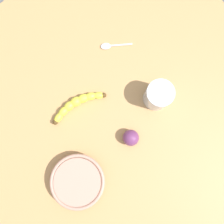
{
  "coord_description": "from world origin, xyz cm",
  "views": [
    {
      "loc": [
        -4.32,
        4.21,
        83.48
      ],
      "look_at": [
        3.16,
        -2.73,
        5.0
      ],
      "focal_mm": 38.26,
      "sensor_mm": 36.0,
      "label": 1
    }
  ],
  "objects_px": {
    "ceramic_bowl": "(78,181)",
    "plum_fruit": "(131,138)",
    "banana": "(77,104)",
    "teaspoon": "(108,46)",
    "smoothie_glass": "(158,96)"
  },
  "relations": [
    {
      "from": "ceramic_bowl",
      "to": "plum_fruit",
      "type": "distance_m",
      "value": 0.22
    },
    {
      "from": "banana",
      "to": "plum_fruit",
      "type": "relative_size",
      "value": 3.69
    },
    {
      "from": "plum_fruit",
      "to": "teaspoon",
      "type": "bearing_deg",
      "value": -29.53
    },
    {
      "from": "smoothie_glass",
      "to": "plum_fruit",
      "type": "bearing_deg",
      "value": 104.07
    },
    {
      "from": "banana",
      "to": "smoothie_glass",
      "type": "relative_size",
      "value": 2.1
    },
    {
      "from": "plum_fruit",
      "to": "teaspoon",
      "type": "height_order",
      "value": "plum_fruit"
    },
    {
      "from": "teaspoon",
      "to": "plum_fruit",
      "type": "bearing_deg",
      "value": 98.41
    },
    {
      "from": "banana",
      "to": "smoothie_glass",
      "type": "xyz_separation_m",
      "value": [
        -0.17,
        -0.21,
        0.03
      ]
    },
    {
      "from": "smoothie_glass",
      "to": "plum_fruit",
      "type": "xyz_separation_m",
      "value": [
        -0.04,
        0.16,
        -0.02
      ]
    },
    {
      "from": "teaspoon",
      "to": "smoothie_glass",
      "type": "bearing_deg",
      "value": 126.55
    },
    {
      "from": "banana",
      "to": "ceramic_bowl",
      "type": "distance_m",
      "value": 0.25
    },
    {
      "from": "ceramic_bowl",
      "to": "smoothie_glass",
      "type": "bearing_deg",
      "value": -86.28
    },
    {
      "from": "plum_fruit",
      "to": "teaspoon",
      "type": "distance_m",
      "value": 0.33
    },
    {
      "from": "banana",
      "to": "ceramic_bowl",
      "type": "xyz_separation_m",
      "value": [
        -0.19,
        0.16,
        0.01
      ]
    },
    {
      "from": "ceramic_bowl",
      "to": "teaspoon",
      "type": "distance_m",
      "value": 0.47
    }
  ]
}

